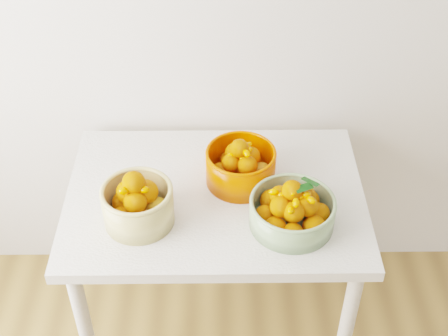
{
  "coord_description": "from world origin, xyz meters",
  "views": [
    {
      "loc": [
        -0.37,
        0.07,
        2.17
      ],
      "look_at": [
        -0.35,
        1.53,
        0.92
      ],
      "focal_mm": 50.0,
      "sensor_mm": 36.0,
      "label": 1
    }
  ],
  "objects_px": {
    "table": "(215,214)",
    "bowl_green": "(292,210)",
    "bowl_cream": "(138,204)",
    "bowl_orange": "(241,165)"
  },
  "relations": [
    {
      "from": "table",
      "to": "bowl_green",
      "type": "xyz_separation_m",
      "value": [
        0.24,
        -0.14,
        0.16
      ]
    },
    {
      "from": "table",
      "to": "bowl_orange",
      "type": "height_order",
      "value": "bowl_orange"
    },
    {
      "from": "bowl_cream",
      "to": "bowl_orange",
      "type": "xyz_separation_m",
      "value": [
        0.33,
        0.19,
        -0.01
      ]
    },
    {
      "from": "table",
      "to": "bowl_cream",
      "type": "xyz_separation_m",
      "value": [
        -0.24,
        -0.12,
        0.17
      ]
    },
    {
      "from": "table",
      "to": "bowl_orange",
      "type": "relative_size",
      "value": 3.78
    },
    {
      "from": "table",
      "to": "bowl_green",
      "type": "bearing_deg",
      "value": -30.68
    },
    {
      "from": "table",
      "to": "bowl_green",
      "type": "height_order",
      "value": "bowl_green"
    },
    {
      "from": "table",
      "to": "bowl_green",
      "type": "relative_size",
      "value": 3.04
    },
    {
      "from": "bowl_cream",
      "to": "bowl_orange",
      "type": "height_order",
      "value": "bowl_cream"
    },
    {
      "from": "table",
      "to": "bowl_cream",
      "type": "distance_m",
      "value": 0.32
    }
  ]
}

